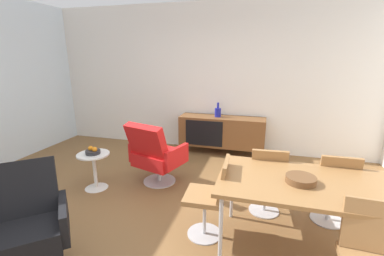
{
  "coord_description": "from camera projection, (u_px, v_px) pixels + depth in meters",
  "views": [
    {
      "loc": [
        1.12,
        -2.45,
        1.81
      ],
      "look_at": [
        0.18,
        0.86,
        0.87
      ],
      "focal_mm": 24.38,
      "sensor_mm": 36.0,
      "label": 1
    }
  ],
  "objects": [
    {
      "name": "sideboard",
      "position": [
        222.0,
        131.0,
        4.97
      ],
      "size": [
        1.6,
        0.45,
        0.72
      ],
      "color": "brown",
      "rests_on": "ground_plane"
    },
    {
      "name": "dining_table",
      "position": [
        309.0,
        186.0,
        2.33
      ],
      "size": [
        1.6,
        0.9,
        0.74
      ],
      "color": "olive",
      "rests_on": "ground_plane"
    },
    {
      "name": "dining_chair_back_left",
      "position": [
        267.0,
        178.0,
        3.0
      ],
      "size": [
        0.43,
        0.45,
        0.86
      ],
      "color": "#9E7042",
      "rests_on": "ground_plane"
    },
    {
      "name": "wall_back",
      "position": [
        207.0,
        79.0,
        5.09
      ],
      "size": [
        6.8,
        0.12,
        2.8
      ],
      "primitive_type": "cube",
      "color": "white",
      "rests_on": "ground_plane"
    },
    {
      "name": "side_table_round",
      "position": [
        94.0,
        167.0,
        3.65
      ],
      "size": [
        0.44,
        0.44,
        0.52
      ],
      "color": "white",
      "rests_on": "ground_plane"
    },
    {
      "name": "wooden_bowl_on_table",
      "position": [
        301.0,
        179.0,
        2.29
      ],
      "size": [
        0.26,
        0.26,
        0.06
      ],
      "primitive_type": "cylinder",
      "color": "brown",
      "rests_on": "dining_table"
    },
    {
      "name": "dining_chair_back_right",
      "position": [
        334.0,
        185.0,
        2.82
      ],
      "size": [
        0.4,
        0.43,
        0.86
      ],
      "color": "#9E7042",
      "rests_on": "ground_plane"
    },
    {
      "name": "armchair_black_shell",
      "position": [
        21.0,
        222.0,
        2.19
      ],
      "size": [
        0.91,
        0.91,
        0.95
      ],
      "color": "black",
      "rests_on": "ground_plane"
    },
    {
      "name": "fruit_bowl",
      "position": [
        93.0,
        151.0,
        3.59
      ],
      "size": [
        0.2,
        0.2,
        0.11
      ],
      "color": "#262628",
      "rests_on": "side_table_round"
    },
    {
      "name": "ground_plane",
      "position": [
        157.0,
        217.0,
        3.05
      ],
      "size": [
        8.32,
        8.32,
        0.0
      ],
      "primitive_type": "plane",
      "color": "brown"
    },
    {
      "name": "dining_chair_near_window",
      "position": [
        211.0,
        195.0,
        2.62
      ],
      "size": [
        0.44,
        0.42,
        0.86
      ],
      "color": "#9E7042",
      "rests_on": "ground_plane"
    },
    {
      "name": "lounge_chair_red",
      "position": [
        155.0,
        154.0,
        3.75
      ],
      "size": [
        0.84,
        0.8,
        0.95
      ],
      "color": "red",
      "rests_on": "ground_plane"
    },
    {
      "name": "vase_cobalt",
      "position": [
        218.0,
        112.0,
        4.89
      ],
      "size": [
        0.12,
        0.12,
        0.27
      ],
      "color": "navy",
      "rests_on": "sideboard"
    }
  ]
}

